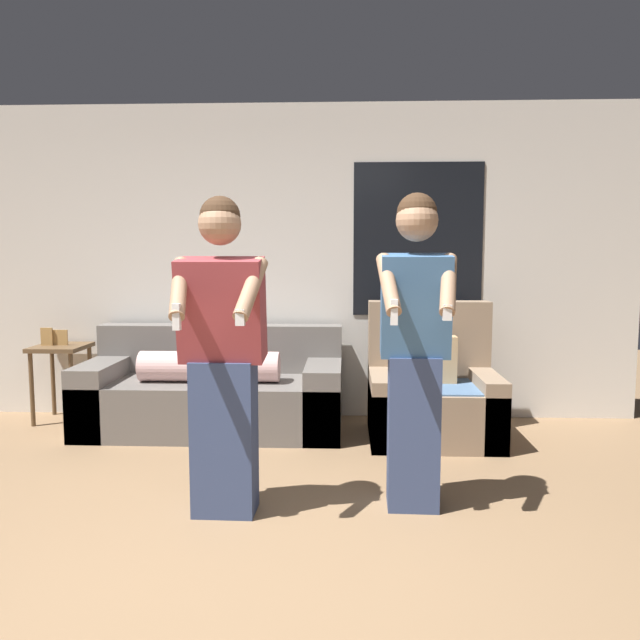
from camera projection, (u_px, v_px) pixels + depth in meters
The scene contains 7 objects.
ground_plane at pixel (214, 608), 2.53m from camera, with size 14.00×14.00×0.00m, color #846647.
wall_back at pixel (287, 262), 5.43m from camera, with size 6.08×0.07×2.70m.
couch at pixel (214, 393), 5.08m from camera, with size 2.07×0.90×0.82m.
armchair at pixel (432, 395), 4.85m from camera, with size 0.98×0.84×1.05m.
side_table at pixel (61, 358), 5.31m from camera, with size 0.42×0.46×0.81m.
person_left at pixel (223, 356), 3.36m from camera, with size 0.52×0.48×1.73m.
person_right at pixel (415, 347), 3.44m from camera, with size 0.44×0.48×1.76m.
Camera 1 is at (0.53, -2.37, 1.43)m, focal length 35.00 mm.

